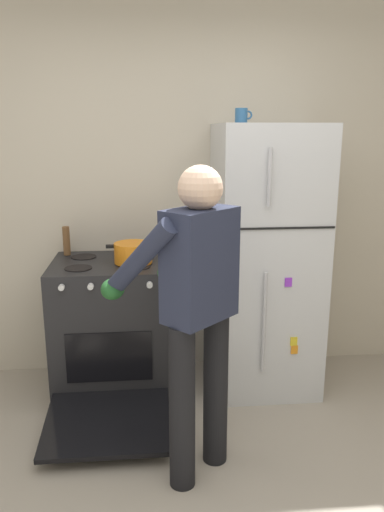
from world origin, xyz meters
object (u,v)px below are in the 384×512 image
object	(u,v)px
stove_range	(112,329)
red_pot	(133,253)
refrigerator	(265,260)
pepper_mill	(66,241)
person_cook	(194,298)
coffee_mug	(242,116)

from	to	relation	value
stove_range	red_pot	world-z (taller)	red_pot
refrigerator	pepper_mill	xyz separation A→B (m)	(-1.35, 0.20, 0.12)
pepper_mill	refrigerator	bearing A→B (deg)	-8.45
red_pot	pepper_mill	xyz separation A→B (m)	(-0.46, 0.25, 0.03)
stove_range	red_pot	bearing A→B (deg)	-11.34
person_cook	coffee_mug	size ratio (longest dim) A/B	14.28
refrigerator	coffee_mug	bearing A→B (deg)	164.17
stove_range	refrigerator	bearing A→B (deg)	0.96
refrigerator	person_cook	size ratio (longest dim) A/B	1.12
person_cook	red_pot	xyz separation A→B (m)	(-0.31, 0.86, 0.02)
refrigerator	red_pot	bearing A→B (deg)	-176.80
coffee_mug	pepper_mill	world-z (taller)	coffee_mug
refrigerator	stove_range	xyz separation A→B (m)	(-1.05, -0.02, -0.45)
refrigerator	stove_range	distance (m)	1.14
refrigerator	person_cook	xyz separation A→B (m)	(-0.58, -0.91, 0.06)
coffee_mug	red_pot	bearing A→B (deg)	-171.99
stove_range	coffee_mug	size ratio (longest dim) A/B	10.90
refrigerator	red_pot	size ratio (longest dim) A/B	5.18
stove_range	coffee_mug	distance (m)	1.65
person_cook	red_pot	world-z (taller)	person_cook
pepper_mill	stove_range	bearing A→B (deg)	-35.99
red_pot	pepper_mill	size ratio (longest dim) A/B	1.75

